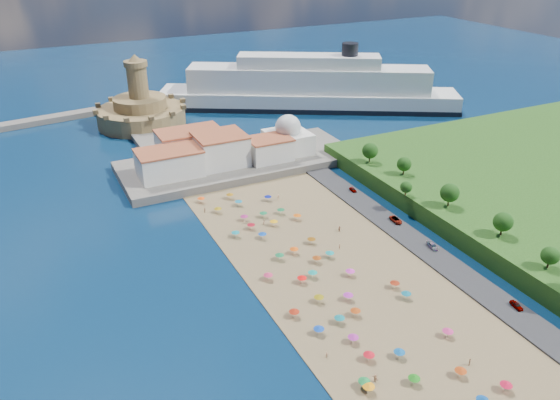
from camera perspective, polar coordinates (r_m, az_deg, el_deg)
ground at (r=149.14m, az=2.87°, el=-6.93°), size 700.00×700.00×0.00m
terrace at (r=210.82m, az=-4.29°, el=4.00°), size 90.00×36.00×3.00m
jetty at (r=236.11m, az=-12.51°, el=5.88°), size 18.00×70.00×2.40m
waterfront_buildings at (r=204.94m, az=-7.81°, el=5.06°), size 57.00×29.00×11.00m
domed_building at (r=214.06m, az=0.84°, el=6.58°), size 16.00×16.00×15.00m
fortress at (r=262.22m, az=-14.33°, el=9.03°), size 40.00×40.00×32.40m
cruise_ship at (r=278.45m, az=2.97°, el=11.46°), size 141.08×92.05×32.61m
beach_parasols at (r=139.50m, az=4.68°, el=-8.58°), size 31.99×118.24×2.20m
beachgoers at (r=148.51m, az=3.99°, el=-6.60°), size 34.35×94.57×1.87m
parked_cars at (r=166.09m, az=13.97°, el=-3.44°), size 2.58×75.36×1.37m
hillside_trees at (r=164.80m, az=19.50°, el=-1.01°), size 14.19×109.34×7.54m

